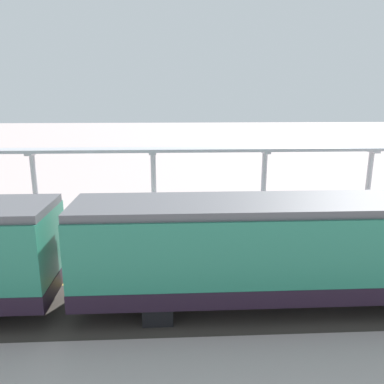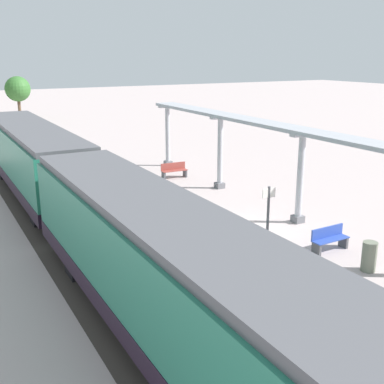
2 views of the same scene
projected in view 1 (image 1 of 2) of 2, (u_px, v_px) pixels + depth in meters
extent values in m
plane|color=#B2A2A0|center=(147.00, 244.00, 17.14)|extent=(176.00, 176.00, 0.00)
cube|color=gold|center=(140.00, 280.00, 13.68)|extent=(0.48, 31.14, 0.01)
cube|color=#38332D|center=(136.00, 308.00, 11.90)|extent=(3.20, 43.14, 0.01)
cube|color=#25745B|center=(302.00, 248.00, 11.69)|extent=(2.60, 14.01, 2.60)
cube|color=black|center=(299.00, 278.00, 11.94)|extent=(2.63, 14.03, 0.55)
cube|color=#515156|center=(305.00, 204.00, 11.34)|extent=(2.39, 14.01, 0.24)
cube|color=black|center=(290.00, 224.00, 12.88)|extent=(0.03, 12.89, 0.84)
cube|color=black|center=(354.00, 238.00, 13.14)|extent=(0.04, 1.10, 2.00)
cube|color=black|center=(222.00, 241.00, 12.91)|extent=(0.04, 1.10, 2.00)
cube|color=black|center=(159.00, 298.00, 11.86)|extent=(2.21, 0.90, 0.64)
cube|color=slate|center=(365.00, 215.00, 20.96)|extent=(0.44, 0.44, 0.30)
cylinder|color=#B2B3BA|center=(368.00, 183.00, 20.51)|extent=(0.28, 0.28, 3.36)
cube|color=#B2B3BA|center=(372.00, 151.00, 20.09)|extent=(1.10, 0.36, 0.12)
cube|color=slate|center=(262.00, 216.00, 20.67)|extent=(0.44, 0.44, 0.30)
cylinder|color=#B2B3BA|center=(264.00, 184.00, 20.22)|extent=(0.28, 0.28, 3.36)
cube|color=#B2B3BA|center=(265.00, 152.00, 19.80)|extent=(1.10, 0.36, 0.12)
cube|color=slate|center=(155.00, 218.00, 20.37)|extent=(0.44, 0.44, 0.30)
cylinder|color=#B2B3BA|center=(154.00, 185.00, 19.93)|extent=(0.28, 0.28, 3.36)
cube|color=#B2B3BA|center=(153.00, 153.00, 19.50)|extent=(1.10, 0.36, 0.12)
cube|color=slate|center=(38.00, 220.00, 20.06)|extent=(0.44, 0.44, 0.30)
cylinder|color=#B2B3BA|center=(35.00, 186.00, 19.62)|extent=(0.28, 0.28, 3.36)
cube|color=#B2B3BA|center=(31.00, 153.00, 19.19)|extent=(1.10, 0.36, 0.12)
cube|color=#A8AAB2|center=(146.00, 150.00, 19.45)|extent=(1.20, 24.92, 0.16)
cube|color=#9A352D|center=(322.00, 217.00, 19.66)|extent=(1.52, 0.53, 0.04)
cube|color=#9A352D|center=(319.00, 213.00, 19.59)|extent=(1.50, 0.15, 0.40)
cube|color=#4C4C51|center=(316.00, 217.00, 20.36)|extent=(0.12, 0.40, 0.42)
cube|color=#4C4C51|center=(327.00, 225.00, 19.07)|extent=(0.12, 0.40, 0.42)
cube|color=#2C48A7|center=(211.00, 218.00, 19.44)|extent=(1.51, 0.48, 0.04)
cube|color=#2C48A7|center=(207.00, 214.00, 19.37)|extent=(1.50, 0.10, 0.40)
cube|color=#4C4C51|center=(209.00, 218.00, 20.14)|extent=(0.11, 0.40, 0.42)
cube|color=#4C4C51|center=(212.00, 226.00, 18.85)|extent=(0.11, 0.40, 0.42)
cylinder|color=slate|center=(246.00, 217.00, 19.40)|extent=(0.48, 0.48, 1.00)
cylinder|color=#4C4C51|center=(178.00, 215.00, 17.72)|extent=(0.10, 0.10, 2.20)
cube|color=silver|center=(178.00, 198.00, 17.51)|extent=(0.56, 0.04, 0.36)
cylinder|color=#1E2923|center=(147.00, 255.00, 14.85)|extent=(0.11, 0.11, 0.85)
cylinder|color=#1E2923|center=(147.00, 253.00, 15.02)|extent=(0.11, 0.11, 0.85)
cube|color=#29597D|center=(147.00, 237.00, 14.76)|extent=(0.50, 0.24, 0.64)
sphere|color=beige|center=(146.00, 226.00, 14.65)|extent=(0.23, 0.23, 0.23)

